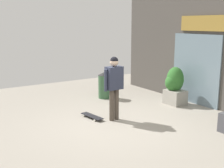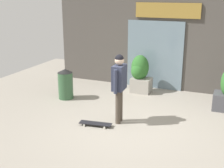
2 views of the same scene
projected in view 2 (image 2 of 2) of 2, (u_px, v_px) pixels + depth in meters
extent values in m
plane|color=gray|center=(130.00, 126.00, 7.55)|extent=(12.00, 12.00, 0.00)
cube|color=#4C4742|center=(165.00, 33.00, 10.02)|extent=(7.65, 0.25, 3.73)
cube|color=slate|center=(155.00, 55.00, 10.22)|extent=(1.90, 0.06, 2.27)
cube|color=olive|center=(167.00, 10.00, 9.64)|extent=(2.08, 0.05, 0.47)
cylinder|color=#4C4238|center=(118.00, 107.00, 7.57)|extent=(0.13, 0.13, 0.87)
cylinder|color=#4C4238|center=(120.00, 105.00, 7.71)|extent=(0.13, 0.13, 0.87)
cube|color=#2D3347|center=(119.00, 77.00, 7.43)|extent=(0.28, 0.46, 0.61)
cylinder|color=#2D3347|center=(115.00, 82.00, 7.19)|extent=(0.09, 0.09, 0.58)
cylinder|color=#2D3347|center=(123.00, 76.00, 7.68)|extent=(0.09, 0.09, 0.58)
sphere|color=beige|center=(119.00, 60.00, 7.30)|extent=(0.22, 0.22, 0.22)
sphere|color=black|center=(119.00, 59.00, 7.29)|extent=(0.21, 0.21, 0.21)
cube|color=black|center=(95.00, 123.00, 7.52)|extent=(0.83, 0.32, 0.02)
cylinder|color=silver|center=(84.00, 126.00, 7.49)|extent=(0.06, 0.04, 0.05)
cylinder|color=silver|center=(87.00, 122.00, 7.70)|extent=(0.06, 0.04, 0.05)
cylinder|color=silver|center=(104.00, 128.00, 7.37)|extent=(0.06, 0.04, 0.05)
cylinder|color=silver|center=(107.00, 124.00, 7.58)|extent=(0.06, 0.04, 0.05)
cube|color=gray|center=(141.00, 85.00, 10.02)|extent=(0.63, 0.52, 0.47)
ellipsoid|color=#2D6628|center=(139.00, 71.00, 9.89)|extent=(0.50, 0.57, 0.58)
ellipsoid|color=#2D6628|center=(140.00, 67.00, 9.91)|extent=(0.57, 0.54, 0.81)
cylinder|color=#335938|center=(66.00, 86.00, 9.37)|extent=(0.45, 0.45, 0.82)
cone|color=black|center=(65.00, 71.00, 9.24)|extent=(0.46, 0.46, 0.11)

